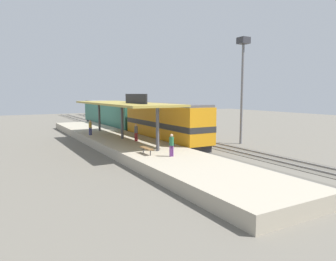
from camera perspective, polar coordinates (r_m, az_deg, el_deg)
ground_plane at (r=35.80m, az=1.49°, el=-2.19°), size 120.00×120.00×0.00m
track_near at (r=34.82m, az=-1.33°, el=-2.39°), size 3.20×110.00×0.16m
track_far at (r=37.19m, az=4.93°, el=-1.82°), size 3.20×110.00×0.16m
platform at (r=32.85m, az=-8.42°, el=-2.28°), size 6.00×44.00×0.90m
station_canopy at (r=32.38m, az=-8.49°, el=4.85°), size 5.20×18.00×4.70m
platform_bench at (r=24.15m, az=-3.96°, el=-3.36°), size 0.44×1.70×0.50m
locomotive at (r=33.75m, az=-0.64°, el=1.39°), size 2.93×14.43×4.44m
passenger_carriage_single at (r=50.23m, az=-10.64°, el=2.95°), size 2.90×20.00×4.24m
freight_car at (r=44.45m, az=-1.49°, el=2.13°), size 2.80×12.00×3.54m
light_mast at (r=35.35m, az=13.69°, el=11.16°), size 1.10×1.10×11.70m
person_waiting at (r=30.78m, az=-5.94°, el=-0.21°), size 0.34×0.34×1.71m
person_walking at (r=36.27m, az=-14.22°, el=0.68°), size 0.34×0.34×1.71m
person_boarding at (r=23.13m, az=0.66°, el=-2.51°), size 0.34×0.34×1.71m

